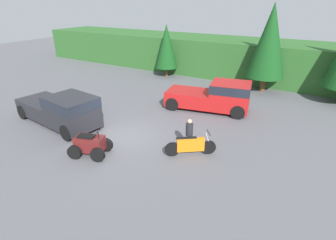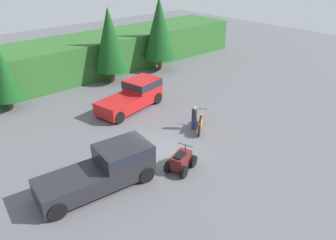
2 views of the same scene
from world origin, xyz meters
name	(u,v)px [view 1 (image 1 of 2)]	position (x,y,z in m)	size (l,w,h in m)	color
ground_plane	(122,137)	(0.00, 0.00, 0.00)	(80.00, 80.00, 0.00)	#5B5B60
hillside_backdrop	(225,56)	(0.00, 16.00, 1.70)	(44.00, 6.00, 3.39)	#2D6028
tree_left	(166,46)	(-4.42, 12.04, 2.85)	(2.13, 2.13, 4.85)	brown
tree_mid_left	(270,41)	(4.71, 12.05, 3.95)	(2.96, 2.96, 6.72)	brown
pickup_truck_red	(216,95)	(2.90, 6.18, 1.05)	(5.76, 3.17, 1.99)	red
pickup_truck_second	(62,109)	(-3.86, -0.62, 1.05)	(6.01, 2.78, 1.99)	#232328
dirt_bike	(191,146)	(3.99, 0.25, 0.50)	(2.04, 1.56, 1.18)	black
quad_atv	(90,145)	(-0.13, -2.15, 0.51)	(2.09, 1.69, 1.31)	black
rider_person	(189,134)	(3.72, 0.61, 0.91)	(0.46, 0.46, 1.68)	navy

